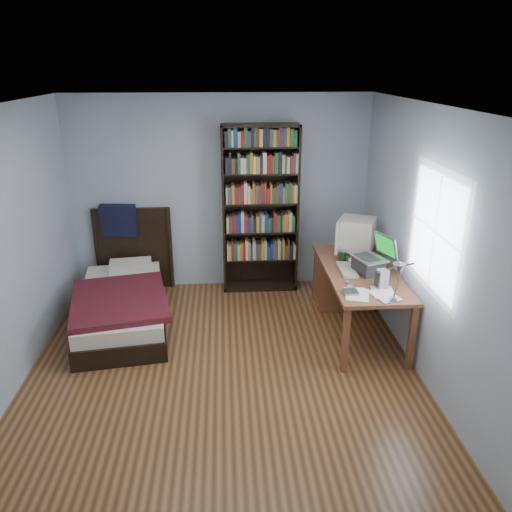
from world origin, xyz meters
name	(u,v)px	position (x,y,z in m)	size (l,w,h in m)	color
room	(223,252)	(0.03, 0.00, 1.25)	(4.20, 4.24, 2.50)	#4F2F17
desk	(348,279)	(1.51, 1.19, 0.42)	(0.75, 1.69, 0.73)	brown
crt_monitor	(355,235)	(1.54, 1.16, 0.99)	(0.53, 0.49, 0.46)	beige
laptop	(370,263)	(1.58, 0.64, 0.85)	(0.46, 0.43, 0.44)	#2D2D30
desk_lamp	(398,272)	(1.50, -0.39, 1.18)	(0.21, 0.47, 0.56)	#99999E
keyboard	(347,270)	(1.36, 0.71, 0.74)	(0.16, 0.42, 0.03)	beige
speaker	(382,279)	(1.59, 0.26, 0.83)	(0.10, 0.10, 0.20)	gray
soda_can	(343,256)	(1.37, 0.99, 0.79)	(0.07, 0.07, 0.12)	#073519
mouse	(350,260)	(1.46, 0.98, 0.75)	(0.06, 0.11, 0.04)	silver
phone_silver	(349,283)	(1.29, 0.37, 0.74)	(0.05, 0.10, 0.02)	#B9BABE
phone_grey	(349,287)	(1.27, 0.28, 0.74)	(0.04, 0.08, 0.02)	gray
external_drive	(350,292)	(1.26, 0.15, 0.74)	(0.13, 0.13, 0.03)	gray
bookshelf	(260,210)	(0.50, 1.94, 1.08)	(0.97, 0.30, 2.15)	black
bed	(123,299)	(-1.15, 1.14, 0.26)	(1.24, 2.08, 1.16)	black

